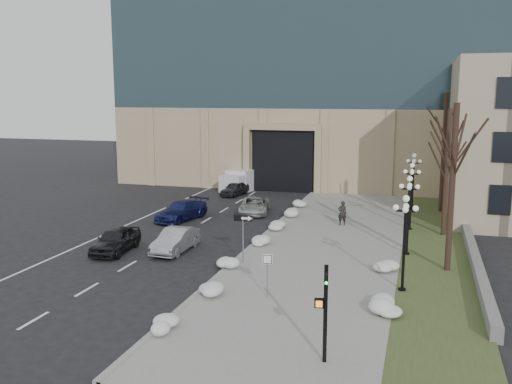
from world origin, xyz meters
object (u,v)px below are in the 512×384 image
Objects in this scene: car_a at (116,240)px; lamppost_a at (405,230)px; keep_sign at (267,266)px; pedestrian at (342,213)px; box_truck at (245,179)px; car_d at (254,205)px; lamppost_d at (413,174)px; lamppost_c at (411,187)px; traffic_signal at (324,316)px; one_way_sign at (246,224)px; car_b at (176,240)px; car_e at (235,189)px; car_c at (181,211)px; lamppost_b at (409,205)px.

car_a is 17.20m from lamppost_a.
lamppost_a is (5.96, 2.87, 1.45)m from keep_sign.
box_truck reaches higher than pedestrian.
lamppost_d is at bearing 7.31° from car_d.
box_truck is at bearing 140.77° from lamppost_c.
traffic_signal is (3.59, -5.59, 0.19)m from keep_sign.
lamppost_c is (8.53, 10.95, 0.72)m from one_way_sign.
keep_sign is 6.64m from traffic_signal.
car_b is 1.18× the size of traffic_signal.
car_b is 5.35m from one_way_sign.
car_e is 1.02× the size of traffic_signal.
box_truck is 17.69m from lamppost_d.
traffic_signal is (11.05, -11.90, 1.11)m from car_b.
car_d is (4.82, 13.10, -0.10)m from car_a.
car_d is 2.12× the size of keep_sign.
traffic_signal is at bearing -94.85° from lamppost_d.
lamppost_a is at bearing 62.56° from traffic_signal.
pedestrian is at bearing -178.46° from lamppost_c.
car_b is 0.91× the size of lamppost_c.
traffic_signal reaches higher than pedestrian.
car_b is at bearing 25.63° from pedestrian.
car_c is 17.60m from lamppost_b.
car_d is 11.55m from box_truck.
keep_sign is 17.02m from lamppost_c.
keep_sign is at bearing -40.07° from car_c.
lamppost_a is at bearing -19.37° from one_way_sign.
lamppost_b is (0.00, 6.50, 0.00)m from lamppost_a.
lamppost_b is at bearing -35.65° from car_e.
car_c is at bearing -83.20° from car_e.
pedestrian is 11.57m from one_way_sign.
keep_sign is at bearing -104.92° from lamppost_d.
pedestrian is 0.26× the size of box_truck.
traffic_signal is at bearing -56.66° from car_e.
box_truck is 21.04m from lamppost_c.
lamppost_c is 6.50m from lamppost_d.
box_truck is 25.64m from lamppost_b.
car_b is 13.97m from lamppost_b.
car_e is 27.99m from lamppost_a.
car_b is 16.28m from traffic_signal.
lamppost_d is (16.67, 7.87, 2.35)m from car_c.
car_a is 20.08m from lamppost_c.
car_d is 25.85m from traffic_signal.
traffic_signal is at bearing -41.78° from car_a.
car_d is at bearing 92.20° from keep_sign.
box_truck is at bearing 99.98° from traffic_signal.
one_way_sign is 0.60× the size of lamppost_b.
car_a is at bearing -82.56° from car_e.
lamppost_c is at bearing 159.95° from pedestrian.
car_c is 12.68m from one_way_sign.
traffic_signal reaches higher than car_d.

